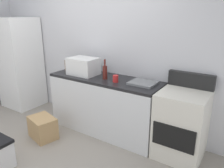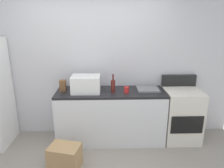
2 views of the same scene
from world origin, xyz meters
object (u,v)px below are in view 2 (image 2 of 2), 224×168
(stove_oven, at_px, (181,114))
(coffee_mug, at_px, (126,90))
(cardboard_box_medium, at_px, (65,157))
(knife_block, at_px, (63,86))
(microwave, at_px, (86,84))
(wine_bottle, at_px, (113,86))

(stove_oven, distance_m, coffee_mug, 1.08)
(stove_oven, height_order, coffee_mug, stove_oven)
(cardboard_box_medium, bearing_deg, stove_oven, 21.02)
(coffee_mug, height_order, cardboard_box_medium, coffee_mug)
(coffee_mug, bearing_deg, knife_block, 172.59)
(coffee_mug, bearing_deg, microwave, 174.50)
(stove_oven, height_order, cardboard_box_medium, stove_oven)
(coffee_mug, xyz_separation_m, cardboard_box_medium, (-0.92, -0.63, -0.78))
(knife_block, bearing_deg, stove_oven, -1.13)
(coffee_mug, relative_size, cardboard_box_medium, 0.23)
(microwave, distance_m, wine_bottle, 0.44)
(microwave, bearing_deg, wine_bottle, -2.80)
(microwave, bearing_deg, cardboard_box_medium, -111.16)
(microwave, bearing_deg, stove_oven, 1.17)
(microwave, bearing_deg, coffee_mug, -5.50)
(stove_oven, bearing_deg, microwave, -178.83)
(microwave, bearing_deg, knife_block, 169.40)
(coffee_mug, relative_size, knife_block, 0.56)
(stove_oven, bearing_deg, cardboard_box_medium, -158.98)
(microwave, height_order, coffee_mug, microwave)
(coffee_mug, distance_m, cardboard_box_medium, 1.36)
(coffee_mug, xyz_separation_m, knife_block, (-1.04, 0.14, 0.04))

